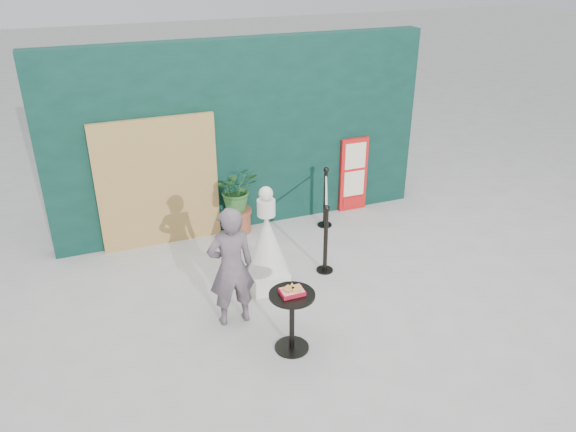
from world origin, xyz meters
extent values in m
plane|color=#ADAAA5|center=(0.00, 0.00, 0.00)|extent=(60.00, 60.00, 0.00)
cube|color=black|center=(0.00, 3.15, 1.50)|extent=(6.00, 0.30, 3.00)
cube|color=tan|center=(-1.40, 2.94, 1.00)|extent=(1.80, 0.08, 2.00)
imported|color=#63545E|center=(-0.97, 0.59, 0.78)|extent=(0.57, 0.37, 1.55)
cube|color=red|center=(1.90, 2.96, 0.65)|extent=(0.50, 0.06, 1.30)
cube|color=beige|center=(1.90, 2.92, 1.00)|extent=(0.38, 0.02, 0.45)
cube|color=beige|center=(1.90, 2.92, 0.50)|extent=(0.38, 0.02, 0.45)
cube|color=red|center=(1.90, 2.92, 0.15)|extent=(0.38, 0.02, 0.18)
cube|color=silver|center=(-0.32, 1.16, 0.14)|extent=(0.50, 0.50, 0.27)
cone|color=silver|center=(-0.32, 1.16, 0.68)|extent=(0.58, 0.58, 0.81)
cylinder|color=silver|center=(-0.32, 1.16, 1.19)|extent=(0.24, 0.24, 0.22)
sphere|color=white|center=(-0.32, 1.16, 1.39)|extent=(0.18, 0.18, 0.18)
cylinder|color=black|center=(-0.49, -0.16, 0.01)|extent=(0.40, 0.40, 0.02)
cylinder|color=black|center=(-0.49, -0.16, 0.36)|extent=(0.06, 0.06, 0.72)
cylinder|color=black|center=(-0.49, -0.16, 0.73)|extent=(0.52, 0.52, 0.03)
cube|color=red|center=(-0.49, -0.16, 0.78)|extent=(0.26, 0.19, 0.05)
cube|color=red|center=(-0.49, -0.16, 0.80)|extent=(0.24, 0.17, 0.00)
cube|color=tan|center=(-0.53, -0.15, 0.82)|extent=(0.15, 0.14, 0.02)
cube|color=gold|center=(-0.44, -0.18, 0.82)|extent=(0.13, 0.13, 0.02)
cone|color=gold|center=(-0.47, -0.11, 0.83)|extent=(0.06, 0.06, 0.06)
cylinder|color=brown|center=(-0.21, 2.87, 0.17)|extent=(0.40, 0.40, 0.33)
cylinder|color=brown|center=(-0.21, 2.87, 0.36)|extent=(0.45, 0.45, 0.06)
imported|color=#2A5E28|center=(-0.21, 2.87, 0.76)|extent=(0.66, 0.57, 0.74)
cylinder|color=black|center=(0.58, 1.25, 0.01)|extent=(0.24, 0.24, 0.02)
cylinder|color=black|center=(0.58, 1.25, 0.48)|extent=(0.06, 0.06, 0.96)
sphere|color=black|center=(0.58, 1.25, 0.99)|extent=(0.09, 0.09, 0.09)
cylinder|color=black|center=(1.18, 2.55, 0.01)|extent=(0.24, 0.24, 0.02)
cylinder|color=black|center=(1.18, 2.55, 0.48)|extent=(0.06, 0.06, 0.96)
sphere|color=black|center=(1.18, 2.55, 0.99)|extent=(0.09, 0.09, 0.09)
cylinder|color=white|center=(0.88, 1.90, 0.88)|extent=(0.63, 1.31, 0.03)
camera|label=1|loc=(-2.43, -4.96, 4.24)|focal=35.00mm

